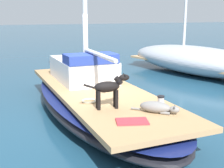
{
  "coord_description": "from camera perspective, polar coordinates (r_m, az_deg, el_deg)",
  "views": [
    {
      "loc": [
        -2.4,
        -7.14,
        2.55
      ],
      "look_at": [
        0.0,
        -1.0,
        1.01
      ],
      "focal_mm": 49.45,
      "sensor_mm": 36.0,
      "label": 1
    }
  ],
  "objects": [
    {
      "name": "ground_plane",
      "position": [
        7.95,
        -2.63,
        -5.57
      ],
      "size": [
        120.0,
        120.0,
        0.0
      ],
      "primitive_type": "plane",
      "color": "navy"
    },
    {
      "name": "sailboat_main",
      "position": [
        7.85,
        -2.66,
        -3.25
      ],
      "size": [
        2.73,
        7.31,
        0.66
      ],
      "color": "black",
      "rests_on": "ground"
    },
    {
      "name": "cabin_house",
      "position": [
        8.73,
        -5.28,
        2.9
      ],
      "size": [
        1.46,
        2.26,
        0.84
      ],
      "color": "silver",
      "rests_on": "sailboat_main"
    },
    {
      "name": "dog_black",
      "position": [
        6.13,
        -0.52,
        -0.7
      ],
      "size": [
        0.94,
        0.28,
        0.7
      ],
      "color": "black",
      "rests_on": "sailboat_main"
    },
    {
      "name": "dog_grey",
      "position": [
        6.0,
        8.32,
        -4.29
      ],
      "size": [
        0.76,
        0.71,
        0.22
      ],
      "color": "gray",
      "rests_on": "sailboat_main"
    },
    {
      "name": "deck_winch",
      "position": [
        6.46,
        9.0,
        -3.11
      ],
      "size": [
        0.16,
        0.16,
        0.21
      ],
      "color": "#B7B7BC",
      "rests_on": "sailboat_main"
    },
    {
      "name": "coiled_rope",
      "position": [
        6.67,
        -4.25,
        -3.14
      ],
      "size": [
        0.32,
        0.32,
        0.04
      ],
      "primitive_type": "torus",
      "color": "beige",
      "rests_on": "sailboat_main"
    },
    {
      "name": "deck_towel",
      "position": [
        5.47,
        3.73,
        -6.91
      ],
      "size": [
        0.64,
        0.5,
        0.03
      ],
      "primitive_type": "cube",
      "rotation": [
        0.0,
        0.0,
        -0.28
      ],
      "color": "#C6333D",
      "rests_on": "sailboat_main"
    },
    {
      "name": "moored_boat_starboard_side",
      "position": [
        13.5,
        15.26,
        4.35
      ],
      "size": [
        4.09,
        7.42,
        5.63
      ],
      "color": "#B2B7C1",
      "rests_on": "ground"
    }
  ]
}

